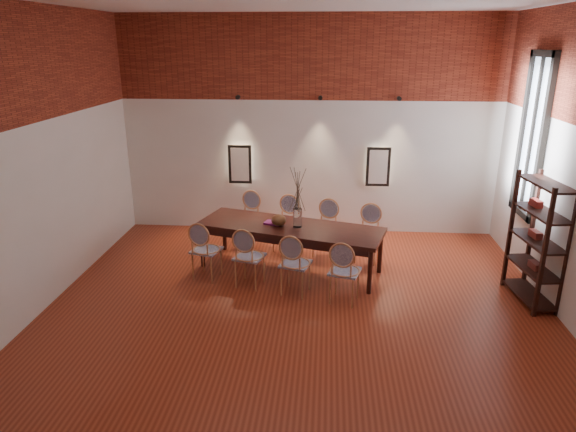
# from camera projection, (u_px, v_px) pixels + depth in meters

# --- Properties ---
(floor) EXTENTS (7.00, 7.00, 0.02)m
(floor) POSITION_uv_depth(u_px,v_px,m) (297.00, 321.00, 6.83)
(floor) COLOR maroon
(floor) RESTS_ON ground
(wall_back) EXTENTS (7.00, 0.10, 4.00)m
(wall_back) POSITION_uv_depth(u_px,v_px,m) (309.00, 127.00, 9.53)
(wall_back) COLOR silver
(wall_back) RESTS_ON ground
(wall_front) EXTENTS (7.00, 0.10, 4.00)m
(wall_front) POSITION_uv_depth(u_px,v_px,m) (259.00, 331.00, 2.83)
(wall_front) COLOR silver
(wall_front) RESTS_ON ground
(wall_left) EXTENTS (0.10, 7.00, 4.00)m
(wall_left) POSITION_uv_depth(u_px,v_px,m) (16.00, 169.00, 6.44)
(wall_left) COLOR silver
(wall_left) RESTS_ON ground
(brick_band_back) EXTENTS (7.00, 0.02, 1.50)m
(brick_band_back) POSITION_uv_depth(u_px,v_px,m) (310.00, 57.00, 9.06)
(brick_band_back) COLOR maroon
(brick_band_back) RESTS_ON ground
(brick_band_front) EXTENTS (7.00, 0.02, 1.50)m
(brick_band_front) POSITION_uv_depth(u_px,v_px,m) (256.00, 99.00, 2.49)
(brick_band_front) COLOR maroon
(brick_band_front) RESTS_ON ground
(brick_band_left) EXTENTS (0.02, 7.00, 1.50)m
(brick_band_left) POSITION_uv_depth(u_px,v_px,m) (3.00, 65.00, 6.03)
(brick_band_left) COLOR maroon
(brick_band_left) RESTS_ON ground
(niche_left) EXTENTS (0.36, 0.06, 0.66)m
(niche_left) POSITION_uv_depth(u_px,v_px,m) (240.00, 164.00, 9.76)
(niche_left) COLOR #FFEAC6
(niche_left) RESTS_ON wall_back
(niche_right) EXTENTS (0.36, 0.06, 0.66)m
(niche_right) POSITION_uv_depth(u_px,v_px,m) (378.00, 167.00, 9.57)
(niche_right) COLOR #FFEAC6
(niche_right) RESTS_ON wall_back
(spot_fixture_left) EXTENTS (0.08, 0.10, 0.08)m
(spot_fixture_left) POSITION_uv_depth(u_px,v_px,m) (238.00, 97.00, 9.32)
(spot_fixture_left) COLOR black
(spot_fixture_left) RESTS_ON wall_back
(spot_fixture_mid) EXTENTS (0.08, 0.10, 0.08)m
(spot_fixture_mid) POSITION_uv_depth(u_px,v_px,m) (320.00, 98.00, 9.21)
(spot_fixture_mid) COLOR black
(spot_fixture_mid) RESTS_ON wall_back
(spot_fixture_right) EXTENTS (0.08, 0.10, 0.08)m
(spot_fixture_right) POSITION_uv_depth(u_px,v_px,m) (399.00, 99.00, 9.11)
(spot_fixture_right) COLOR black
(spot_fixture_right) RESTS_ON wall_back
(window_glass) EXTENTS (0.02, 0.78, 2.38)m
(window_glass) POSITION_uv_depth(u_px,v_px,m) (533.00, 136.00, 7.76)
(window_glass) COLOR silver
(window_glass) RESTS_ON wall_right
(window_frame) EXTENTS (0.08, 0.90, 2.50)m
(window_frame) POSITION_uv_depth(u_px,v_px,m) (532.00, 136.00, 7.76)
(window_frame) COLOR black
(window_frame) RESTS_ON wall_right
(window_mullion) EXTENTS (0.06, 0.06, 2.40)m
(window_mullion) POSITION_uv_depth(u_px,v_px,m) (532.00, 136.00, 7.76)
(window_mullion) COLOR black
(window_mullion) RESTS_ON wall_right
(dining_table) EXTENTS (3.07, 1.71, 0.75)m
(dining_table) POSITION_uv_depth(u_px,v_px,m) (290.00, 248.00, 8.23)
(dining_table) COLOR #37120D
(dining_table) RESTS_ON floor
(chair_near_a) EXTENTS (0.54, 0.54, 0.94)m
(chair_near_a) POSITION_uv_depth(u_px,v_px,m) (206.00, 250.00, 7.90)
(chair_near_a) COLOR tan
(chair_near_a) RESTS_ON floor
(chair_near_b) EXTENTS (0.54, 0.54, 0.94)m
(chair_near_b) POSITION_uv_depth(u_px,v_px,m) (250.00, 256.00, 7.65)
(chair_near_b) COLOR tan
(chair_near_b) RESTS_ON floor
(chair_near_c) EXTENTS (0.54, 0.54, 0.94)m
(chair_near_c) POSITION_uv_depth(u_px,v_px,m) (296.00, 264.00, 7.41)
(chair_near_c) COLOR tan
(chair_near_c) RESTS_ON floor
(chair_near_d) EXTENTS (0.54, 0.54, 0.94)m
(chair_near_d) POSITION_uv_depth(u_px,v_px,m) (345.00, 271.00, 7.17)
(chair_near_d) COLOR tan
(chair_near_d) RESTS_ON floor
(chair_far_a) EXTENTS (0.54, 0.54, 0.94)m
(chair_far_a) POSITION_uv_depth(u_px,v_px,m) (247.00, 220.00, 9.23)
(chair_far_a) COLOR tan
(chair_far_a) RESTS_ON floor
(chair_far_b) EXTENTS (0.54, 0.54, 0.94)m
(chair_far_b) POSITION_uv_depth(u_px,v_px,m) (285.00, 225.00, 8.98)
(chair_far_b) COLOR tan
(chair_far_b) RESTS_ON floor
(chair_far_c) EXTENTS (0.54, 0.54, 0.94)m
(chair_far_c) POSITION_uv_depth(u_px,v_px,m) (325.00, 230.00, 8.74)
(chair_far_c) COLOR tan
(chair_far_c) RESTS_ON floor
(chair_far_d) EXTENTS (0.54, 0.54, 0.94)m
(chair_far_d) POSITION_uv_depth(u_px,v_px,m) (368.00, 235.00, 8.50)
(chair_far_d) COLOR tan
(chair_far_d) RESTS_ON floor
(vase) EXTENTS (0.14, 0.14, 0.30)m
(vase) POSITION_uv_depth(u_px,v_px,m) (297.00, 218.00, 8.02)
(vase) COLOR silver
(vase) RESTS_ON dining_table
(dried_branches) EXTENTS (0.50, 0.50, 0.70)m
(dried_branches) POSITION_uv_depth(u_px,v_px,m) (298.00, 190.00, 7.87)
(dried_branches) COLOR #483B2B
(dried_branches) RESTS_ON vase
(bowl) EXTENTS (0.24, 0.24, 0.18)m
(bowl) POSITION_uv_depth(u_px,v_px,m) (279.00, 220.00, 8.09)
(bowl) COLOR #583218
(bowl) RESTS_ON dining_table
(book) EXTENTS (0.30, 0.25, 0.03)m
(book) POSITION_uv_depth(u_px,v_px,m) (273.00, 223.00, 8.19)
(book) COLOR #7C1967
(book) RESTS_ON dining_table
(shelving_rack) EXTENTS (0.50, 1.04, 1.80)m
(shelving_rack) POSITION_uv_depth(u_px,v_px,m) (537.00, 241.00, 7.08)
(shelving_rack) COLOR black
(shelving_rack) RESTS_ON floor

